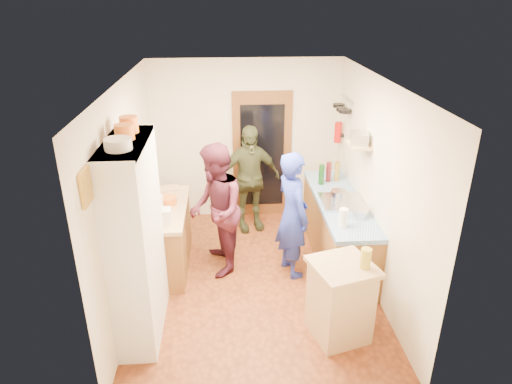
{
  "coord_description": "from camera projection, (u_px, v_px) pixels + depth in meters",
  "views": [
    {
      "loc": [
        -0.33,
        -5.04,
        3.51
      ],
      "look_at": [
        0.03,
        0.15,
        1.21
      ],
      "focal_mm": 32.0,
      "sensor_mm": 36.0,
      "label": 1
    }
  ],
  "objects": [
    {
      "name": "wall_back",
      "position": [
        246.0,
        141.0,
        7.35
      ],
      "size": [
        3.0,
        0.02,
        2.6
      ],
      "primitive_type": "cube",
      "color": "silver",
      "rests_on": "ground"
    },
    {
      "name": "orange_pot_b",
      "position": [
        129.0,
        124.0,
        4.58
      ],
      "size": [
        0.18,
        0.18,
        0.16
      ],
      "primitive_type": "cylinder",
      "color": "orange",
      "rests_on": "hutch_top_shelf"
    },
    {
      "name": "orange_pot_a",
      "position": [
        124.0,
        132.0,
        4.36
      ],
      "size": [
        0.18,
        0.18,
        0.15
      ],
      "primitive_type": "cylinder",
      "color": "orange",
      "rests_on": "hutch_top_shelf"
    },
    {
      "name": "pot_on_hob",
      "position": [
        338.0,
        195.0,
        6.09
      ],
      "size": [
        0.21,
        0.21,
        0.14
      ],
      "primitive_type": "cylinder",
      "color": "silver",
      "rests_on": "hob"
    },
    {
      "name": "toaster",
      "position": [
        161.0,
        216.0,
        5.55
      ],
      "size": [
        0.26,
        0.19,
        0.19
      ],
      "primitive_type": "cube",
      "rotation": [
        0.0,
        0.0,
        0.08
      ],
      "color": "white",
      "rests_on": "left_counter_top"
    },
    {
      "name": "pan_rail",
      "position": [
        347.0,
        99.0,
        6.7
      ],
      "size": [
        0.02,
        0.65,
        0.02
      ],
      "primitive_type": "cylinder",
      "rotation": [
        1.57,
        0.0,
        0.0
      ],
      "color": "silver",
      "rests_on": "wall_right"
    },
    {
      "name": "island_top",
      "position": [
        343.0,
        267.0,
        4.74
      ],
      "size": [
        0.77,
        0.77,
        0.05
      ],
      "primitive_type": "cube",
      "rotation": [
        0.0,
        0.0,
        0.29
      ],
      "color": "tan",
      "rests_on": "island_base"
    },
    {
      "name": "cutting_board",
      "position": [
        337.0,
        264.0,
        4.76
      ],
      "size": [
        0.42,
        0.37,
        0.02
      ],
      "primitive_type": "cube",
      "rotation": [
        0.0,
        0.0,
        0.29
      ],
      "color": "white",
      "rests_on": "island_top"
    },
    {
      "name": "radio",
      "position": [
        359.0,
        138.0,
        5.82
      ],
      "size": [
        0.28,
        0.34,
        0.15
      ],
      "primitive_type": "cube",
      "rotation": [
        0.0,
        0.0,
        -0.22
      ],
      "color": "silver",
      "rests_on": "wall_shelf"
    },
    {
      "name": "hutch_body",
      "position": [
        136.0,
        241.0,
        4.79
      ],
      "size": [
        0.4,
        1.2,
        2.2
      ],
      "primitive_type": "cube",
      "color": "silver",
      "rests_on": "ground"
    },
    {
      "name": "pan_hang_c",
      "position": [
        338.0,
        105.0,
        6.96
      ],
      "size": [
        0.17,
        0.17,
        0.05
      ],
      "primitive_type": "cylinder",
      "color": "black",
      "rests_on": "pan_rail"
    },
    {
      "name": "bottle_b",
      "position": [
        329.0,
        172.0,
        6.77
      ],
      "size": [
        0.08,
        0.08,
        0.3
      ],
      "primitive_type": "cylinder",
      "rotation": [
        0.0,
        0.0,
        0.04
      ],
      "color": "#591419",
      "rests_on": "right_counter_top"
    },
    {
      "name": "left_counter_base",
      "position": [
        165.0,
        238.0,
        6.2
      ],
      "size": [
        0.6,
        1.4,
        0.85
      ],
      "primitive_type": "cube",
      "color": "brown",
      "rests_on": "ground"
    },
    {
      "name": "pan_hang_b",
      "position": [
        342.0,
        109.0,
        6.78
      ],
      "size": [
        0.16,
        0.16,
        0.05
      ],
      "primitive_type": "cylinder",
      "color": "black",
      "rests_on": "pan_rail"
    },
    {
      "name": "bottle_a",
      "position": [
        321.0,
        174.0,
        6.66
      ],
      "size": [
        0.09,
        0.09,
        0.31
      ],
      "primitive_type": "cylinder",
      "rotation": [
        0.0,
        0.0,
        -0.25
      ],
      "color": "#143F14",
      "rests_on": "right_counter_top"
    },
    {
      "name": "right_counter_base",
      "position": [
        337.0,
        231.0,
        6.4
      ],
      "size": [
        0.6,
        2.2,
        0.84
      ],
      "primitive_type": "cube",
      "color": "brown",
      "rests_on": "ground"
    },
    {
      "name": "person_left",
      "position": [
        218.0,
        209.0,
        5.97
      ],
      "size": [
        0.76,
        0.93,
        1.79
      ],
      "primitive_type": "imported",
      "rotation": [
        0.0,
        0.0,
        -1.47
      ],
      "color": "#461828",
      "rests_on": "ground"
    },
    {
      "name": "floor",
      "position": [
        255.0,
        281.0,
        6.05
      ],
      "size": [
        3.0,
        4.0,
        0.02
      ],
      "primitive_type": "cube",
      "color": "brown",
      "rests_on": "ground"
    },
    {
      "name": "person_hob",
      "position": [
        296.0,
        215.0,
        5.89
      ],
      "size": [
        0.59,
        0.72,
        1.71
      ],
      "primitive_type": "imported",
      "rotation": [
        0.0,
        0.0,
        1.91
      ],
      "color": "#2333A6",
      "rests_on": "ground"
    },
    {
      "name": "mixing_bowl",
      "position": [
        357.0,
        212.0,
        5.76
      ],
      "size": [
        0.37,
        0.37,
        0.11
      ],
      "primitive_type": "cylinder",
      "rotation": [
        0.0,
        0.0,
        -0.34
      ],
      "color": "silver",
      "rests_on": "right_counter_top"
    },
    {
      "name": "fire_extinguisher",
      "position": [
        338.0,
        132.0,
        7.08
      ],
      "size": [
        0.11,
        0.11,
        0.32
      ],
      "primitive_type": "cylinder",
      "color": "red",
      "rests_on": "wall_right"
    },
    {
      "name": "left_counter_top",
      "position": [
        162.0,
        209.0,
        6.02
      ],
      "size": [
        0.64,
        1.44,
        0.05
      ],
      "primitive_type": "cube",
      "color": "tan",
      "rests_on": "left_counter_base"
    },
    {
      "name": "ceiling",
      "position": [
        255.0,
        81.0,
        4.99
      ],
      "size": [
        3.0,
        4.0,
        0.02
      ],
      "primitive_type": "cube",
      "color": "silver",
      "rests_on": "ground"
    },
    {
      "name": "hutch_top_shelf",
      "position": [
        124.0,
        143.0,
        4.35
      ],
      "size": [
        0.4,
        1.14,
        0.04
      ],
      "primitive_type": "cube",
      "color": "silver",
      "rests_on": "hutch_body"
    },
    {
      "name": "wall_right",
      "position": [
        377.0,
        187.0,
        5.61
      ],
      "size": [
        0.02,
        4.0,
        2.6
      ],
      "primitive_type": "cube",
      "color": "silver",
      "rests_on": "ground"
    },
    {
      "name": "bottle_c",
      "position": [
        337.0,
        171.0,
        6.79
      ],
      "size": [
        0.09,
        0.09,
        0.3
      ],
      "primitive_type": "cylinder",
      "rotation": [
        0.0,
        0.0,
        0.32
      ],
      "color": "olive",
      "rests_on": "right_counter_top"
    },
    {
      "name": "wall_left",
      "position": [
        128.0,
        194.0,
        5.42
      ],
      "size": [
        0.02,
        4.0,
        2.6
      ],
      "primitive_type": "cube",
      "color": "silver",
      "rests_on": "ground"
    },
    {
      "name": "orange_bowl",
      "position": [
        168.0,
        201.0,
        6.07
      ],
      "size": [
        0.28,
        0.28,
        0.1
      ],
      "primitive_type": "cylinder",
      "rotation": [
        0.0,
        0.0,
        0.32
      ],
      "color": "orange",
      "rests_on": "left_counter_top"
    },
    {
      "name": "chopping_board",
      "position": [
        168.0,
        188.0,
        6.54
      ],
      "size": [
        0.34,
        0.28,
        0.02
      ],
      "primitive_type": "cube",
      "rotation": [
        0.0,
        0.0,
        0.24
      ],
      "color": "tan",
      "rests_on": "left_counter_top"
    },
    {
      "name": "kettle",
      "position": [
        157.0,
        203.0,
        5.9
      ],
      "size": [
        0.19,
        0.19,
        0.19
      ],
      "primitive_type": "cylinder",
      "rotation": [
        0.0,
        0.0,
        -0.12
      ],
      "color": "white",
      "rests_on": "left_counter_top"
    },
    {
      "name": "hob",
      "position": [
        342.0,
        202.0,
        6.11
      ],
      "size": [
        0.55,
        0.58,
        0.04
      ],
      "primitive_type": "cube",
      "color": "silver",
      "rests_on": "right_counter_top"
    },
    {
      "name": "picture_frame",
      "position": [
        86.0,
        187.0,
        3.71
      ],
      "size": [
        0.03,
        0.25,
        0.3
      ],
      "primitive_type": "cube",
      "color": "gold",
      "rests_on": "wall_left"
    },
    {
      "name": "oil_jar",
      "position": [
        366.0,
        258.0,
        4.64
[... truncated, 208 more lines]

